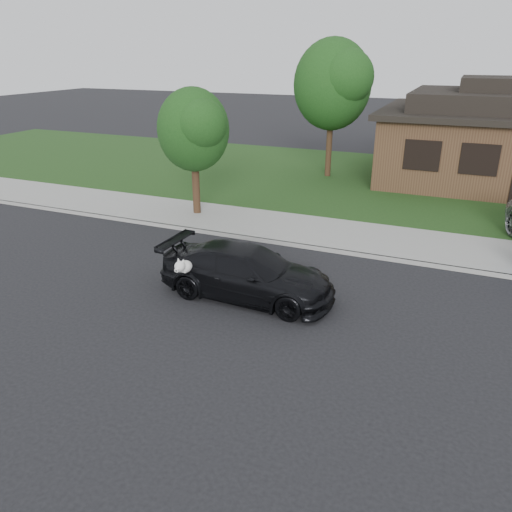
% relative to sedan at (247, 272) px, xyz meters
% --- Properties ---
extents(ground, '(120.00, 120.00, 0.00)m').
position_rel_sedan_xyz_m(ground, '(3.00, 0.28, -0.66)').
color(ground, black).
rests_on(ground, ground).
extents(sidewalk, '(60.00, 3.00, 0.12)m').
position_rel_sedan_xyz_m(sidewalk, '(3.00, 5.28, -0.60)').
color(sidewalk, gray).
rests_on(sidewalk, ground).
extents(curb, '(60.00, 0.12, 0.12)m').
position_rel_sedan_xyz_m(curb, '(3.00, 3.78, -0.60)').
color(curb, gray).
rests_on(curb, ground).
extents(lawn, '(60.00, 13.00, 0.13)m').
position_rel_sedan_xyz_m(lawn, '(3.00, 13.28, -0.59)').
color(lawn, '#193814').
rests_on(lawn, ground).
extents(sedan, '(4.56, 2.19, 1.31)m').
position_rel_sedan_xyz_m(sedan, '(0.00, 0.00, 0.00)').
color(sedan, black).
rests_on(sedan, ground).
extents(tree_0, '(3.78, 3.60, 6.34)m').
position_rel_sedan_xyz_m(tree_0, '(-1.34, 13.15, 3.82)').
color(tree_0, '#332114').
rests_on(tree_0, ground).
extents(tree_2, '(2.73, 2.60, 4.59)m').
position_rel_sedan_xyz_m(tree_2, '(-4.38, 5.39, 2.61)').
color(tree_2, '#332114').
rests_on(tree_2, ground).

